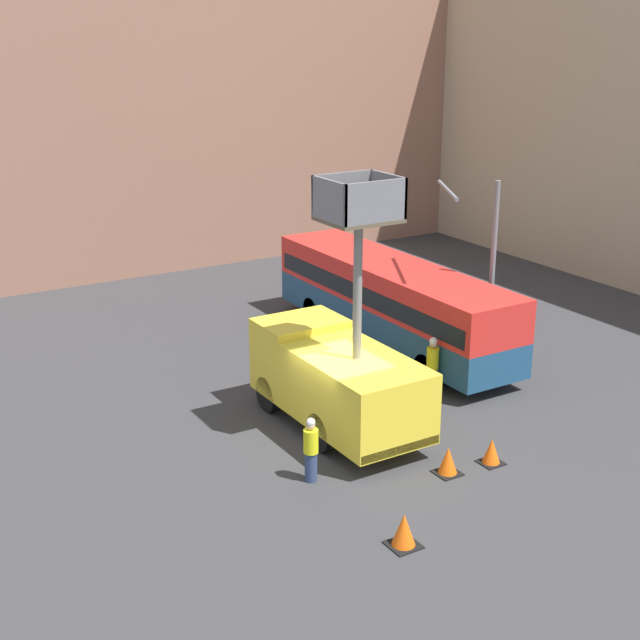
{
  "coord_description": "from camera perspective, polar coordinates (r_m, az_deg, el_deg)",
  "views": [
    {
      "loc": [
        -11.84,
        -18.92,
        11.16
      ],
      "look_at": [
        0.65,
        1.66,
        3.0
      ],
      "focal_mm": 50.0,
      "sensor_mm": 36.0,
      "label": 1
    }
  ],
  "objects": [
    {
      "name": "ground_plane",
      "position": [
        24.95,
        0.7,
        -7.85
      ],
      "size": [
        120.0,
        120.0,
        0.0
      ],
      "primitive_type": "plane",
      "color": "#333335"
    },
    {
      "name": "building_backdrop_far",
      "position": [
        44.34,
        -16.25,
        14.67
      ],
      "size": [
        44.0,
        10.0,
        17.15
      ],
      "color": "#936651",
      "rests_on": "ground_plane"
    },
    {
      "name": "utility_truck",
      "position": [
        25.15,
        1.11,
        -3.57
      ],
      "size": [
        2.53,
        6.06,
        7.38
      ],
      "color": "yellow",
      "rests_on": "ground_plane"
    },
    {
      "name": "city_bus",
      "position": [
        31.68,
        4.62,
        1.43
      ],
      "size": [
        2.6,
        11.48,
        3.01
      ],
      "rotation": [
        0.0,
        0.0,
        1.82
      ],
      "color": "navy",
      "rests_on": "ground_plane"
    },
    {
      "name": "traffic_light_pole",
      "position": [
        29.83,
        8.9,
        4.97
      ],
      "size": [
        3.16,
        2.91,
        6.2
      ],
      "color": "slate",
      "rests_on": "ground_plane"
    },
    {
      "name": "road_worker_near_truck",
      "position": [
        22.65,
        -0.59,
        -8.32
      ],
      "size": [
        0.38,
        0.38,
        1.74
      ],
      "rotation": [
        0.0,
        0.0,
        1.81
      ],
      "color": "navy",
      "rests_on": "ground_plane"
    },
    {
      "name": "road_worker_directing",
      "position": [
        27.85,
        7.2,
        -2.93
      ],
      "size": [
        0.38,
        0.38,
        1.89
      ],
      "rotation": [
        0.0,
        0.0,
        3.47
      ],
      "color": "navy",
      "rests_on": "ground_plane"
    },
    {
      "name": "traffic_cone_near_truck",
      "position": [
        23.45,
        8.19,
        -8.94
      ],
      "size": [
        0.65,
        0.65,
        0.74
      ],
      "color": "black",
      "rests_on": "ground_plane"
    },
    {
      "name": "traffic_cone_mid_road",
      "position": [
        24.16,
        10.92,
        -8.29
      ],
      "size": [
        0.61,
        0.61,
        0.7
      ],
      "color": "black",
      "rests_on": "ground_plane"
    },
    {
      "name": "traffic_cone_far_side",
      "position": [
        20.4,
        5.38,
        -13.28
      ],
      "size": [
        0.7,
        0.7,
        0.8
      ],
      "color": "black",
      "rests_on": "ground_plane"
    }
  ]
}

